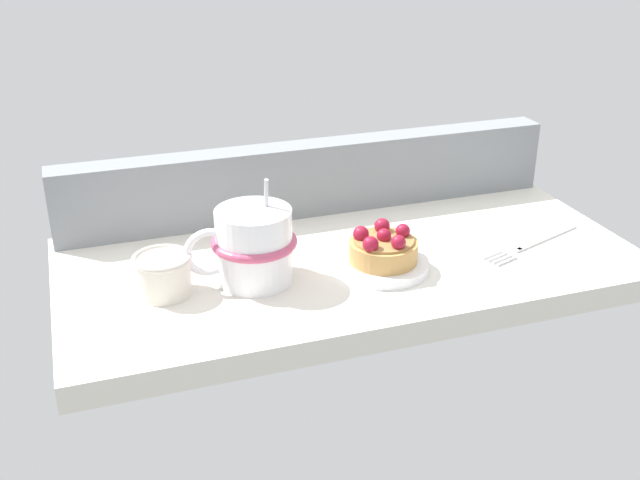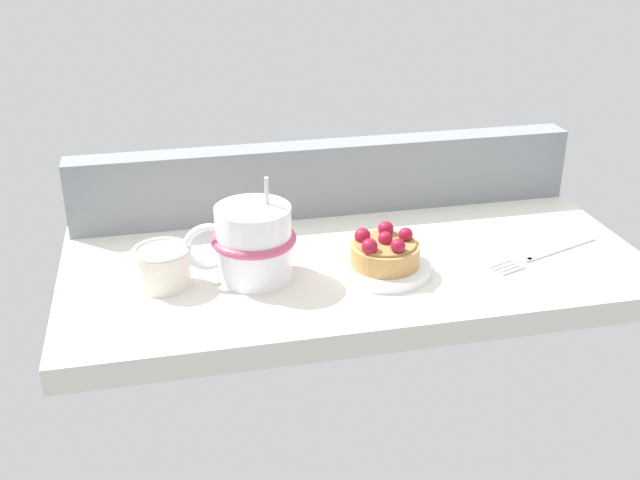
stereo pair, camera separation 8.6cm
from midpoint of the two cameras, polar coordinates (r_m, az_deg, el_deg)
ground_plane at (r=93.49cm, az=5.18°, el=-2.14°), size 69.47×33.70×2.94cm
window_rail_back at (r=103.84cm, az=2.90°, el=4.61°), size 68.08×4.27×9.73cm
dessert_plate at (r=89.36cm, az=7.58°, el=-2.18°), size 10.80×10.80×1.12cm
raspberry_tart at (r=88.34cm, az=7.65°, el=-0.87°), size 8.02×8.02×4.28cm
coffee_mug at (r=85.93cm, az=-2.22°, el=-0.24°), size 12.84×9.69×12.01cm
dessert_fork at (r=97.95cm, az=18.92°, el=-1.00°), size 16.49×7.23×0.60cm
sugar_bowl at (r=85.95cm, az=-8.86°, el=-1.97°), size 6.57×6.57×4.64cm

